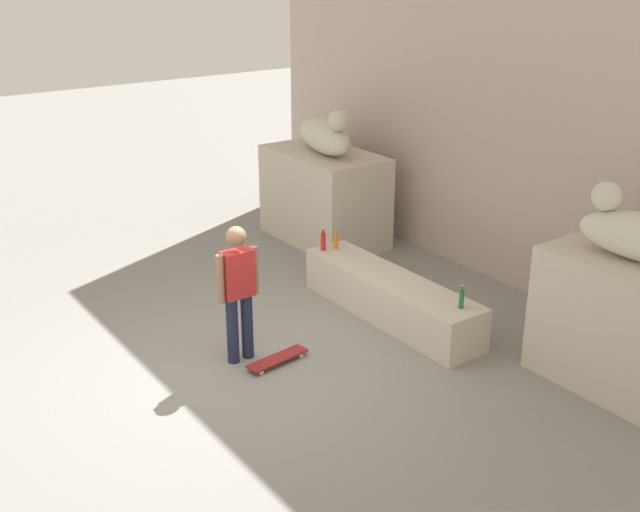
{
  "coord_description": "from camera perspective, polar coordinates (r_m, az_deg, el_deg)",
  "views": [
    {
      "loc": [
        7.17,
        -4.0,
        4.58
      ],
      "look_at": [
        -0.06,
        1.15,
        1.1
      ],
      "focal_mm": 44.42,
      "sensor_mm": 36.0,
      "label": 1
    }
  ],
  "objects": [
    {
      "name": "statue_reclining_left",
      "position": [
        12.71,
        0.39,
        8.7
      ],
      "size": [
        1.69,
        0.91,
        0.78
      ],
      "rotation": [
        0.0,
        0.0,
        -0.23
      ],
      "color": "beige",
      "rests_on": "pedestal_left"
    },
    {
      "name": "facade_wall",
      "position": [
        11.27,
        15.29,
        14.97
      ],
      "size": [
        10.97,
        0.6,
        6.91
      ],
      "primitive_type": "cube",
      "color": "#BDABA1",
      "rests_on": "ground_plane"
    },
    {
      "name": "ledge_block",
      "position": [
        10.42,
        5.08,
        -2.98
      ],
      "size": [
        2.92,
        0.66,
        0.58
      ],
      "primitive_type": "cube",
      "color": "beige",
      "rests_on": "ground_plane"
    },
    {
      "name": "bottle_red",
      "position": [
        11.12,
        0.24,
        1.08
      ],
      "size": [
        0.07,
        0.07,
        0.33
      ],
      "color": "red",
      "rests_on": "ledge_block"
    },
    {
      "name": "bottle_orange",
      "position": [
        11.17,
        1.14,
        1.04
      ],
      "size": [
        0.07,
        0.07,
        0.28
      ],
      "color": "orange",
      "rests_on": "ledge_block"
    },
    {
      "name": "pedestal_right",
      "position": [
        9.25,
        22.04,
        -4.75
      ],
      "size": [
        2.09,
        1.22,
        1.5
      ],
      "primitive_type": "cube",
      "color": "beige",
      "rests_on": "ground_plane"
    },
    {
      "name": "bottle_green",
      "position": [
        9.5,
        10.16,
        -3.04
      ],
      "size": [
        0.06,
        0.06,
        0.3
      ],
      "color": "#1E722D",
      "rests_on": "ledge_block"
    },
    {
      "name": "skater",
      "position": [
        9.14,
        -5.91,
        -2.31
      ],
      "size": [
        0.23,
        0.54,
        1.67
      ],
      "rotation": [
        0.0,
        0.0,
        1.59
      ],
      "color": "#1E233F",
      "rests_on": "ground_plane"
    },
    {
      "name": "ground_plane",
      "position": [
        9.4,
        -5.54,
        -7.86
      ],
      "size": [
        40.0,
        40.0,
        0.0
      ],
      "primitive_type": "plane",
      "color": "gray"
    },
    {
      "name": "pedestal_left",
      "position": [
        13.01,
        0.31,
        4.29
      ],
      "size": [
        2.09,
        1.22,
        1.5
      ],
      "primitive_type": "cube",
      "color": "beige",
      "rests_on": "ground_plane"
    },
    {
      "name": "skateboard",
      "position": [
        9.38,
        -3.08,
        -7.39
      ],
      "size": [
        0.3,
        0.82,
        0.08
      ],
      "rotation": [
        0.0,
        0.0,
        1.69
      ],
      "color": "maroon",
      "rests_on": "ground_plane"
    }
  ]
}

